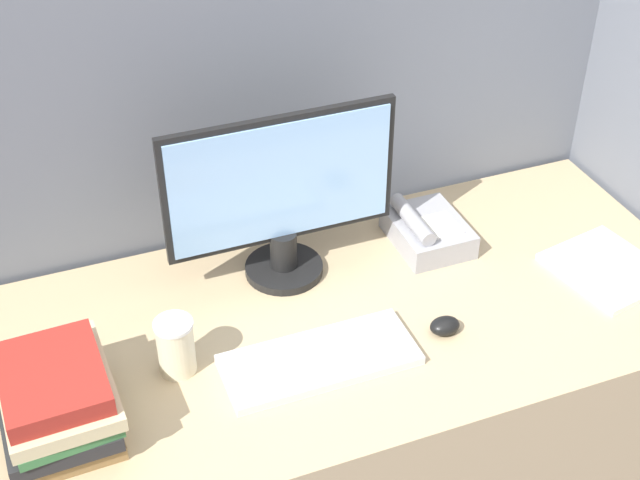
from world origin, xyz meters
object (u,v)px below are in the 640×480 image
at_px(monitor, 281,198).
at_px(book_stack, 58,400).
at_px(desk_telephone, 427,231).
at_px(coffee_cup, 176,346).
at_px(keyboard, 320,360).
at_px(mouse, 445,326).

xyz_separation_m(monitor, book_stack, (-0.55, -0.30, -0.13)).
xyz_separation_m(monitor, desk_telephone, (0.36, -0.02, -0.17)).
height_order(coffee_cup, desk_telephone, coffee_cup).
bearing_deg(book_stack, keyboard, -1.53).
relative_size(book_stack, desk_telephone, 1.41).
distance_m(mouse, book_stack, 0.80).
bearing_deg(coffee_cup, monitor, 36.37).
xyz_separation_m(keyboard, coffee_cup, (-0.27, 0.09, 0.05)).
relative_size(mouse, coffee_cup, 0.53).
height_order(mouse, desk_telephone, desk_telephone).
distance_m(book_stack, desk_telephone, 0.95).
xyz_separation_m(monitor, coffee_cup, (-0.31, -0.23, -0.14)).
relative_size(monitor, book_stack, 1.80).
bearing_deg(coffee_cup, keyboard, -17.85).
bearing_deg(monitor, mouse, -52.04).
height_order(keyboard, coffee_cup, coffee_cup).
bearing_deg(keyboard, desk_telephone, 37.00).
bearing_deg(keyboard, coffee_cup, 162.15).
bearing_deg(mouse, keyboard, 178.33).
bearing_deg(monitor, book_stack, -151.24).
relative_size(keyboard, mouse, 6.01).
bearing_deg(keyboard, monitor, 84.21).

